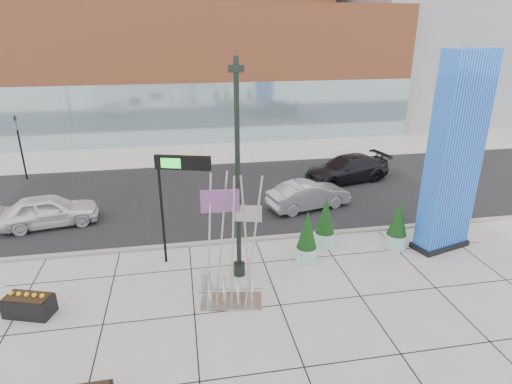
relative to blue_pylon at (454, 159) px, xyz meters
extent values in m
plane|color=#9E9991|center=(-9.00, -1.98, -4.07)|extent=(160.00, 160.00, 0.00)
cube|color=black|center=(-9.00, 8.02, -4.06)|extent=(80.00, 12.00, 0.02)
cube|color=gray|center=(-9.00, 2.02, -4.01)|extent=(80.00, 0.30, 0.12)
cube|color=#B05833|center=(-8.00, 25.02, 1.43)|extent=(34.00, 10.00, 11.00)
cube|color=#8CA5B2|center=(-8.00, 20.22, -1.57)|extent=(34.00, 0.60, 5.00)
cube|color=slate|center=(17.00, 30.02, 4.93)|extent=(20.00, 18.00, 18.00)
cube|color=#0B2BB3|center=(0.00, 0.00, 0.14)|extent=(2.51, 1.55, 8.42)
cube|color=black|center=(0.00, 0.00, -3.95)|extent=(2.74, 1.78, 0.23)
cylinder|color=black|center=(-9.13, -0.73, 0.08)|extent=(0.19, 0.19, 8.29)
cylinder|color=black|center=(-9.13, -0.73, -3.81)|extent=(0.46, 0.46, 0.52)
cube|color=black|center=(-9.13, -0.73, 3.81)|extent=(0.52, 0.23, 0.23)
cube|color=#B7BABC|center=(-9.67, -2.48, -4.04)|extent=(2.28, 1.40, 0.06)
cylinder|color=#B7BABC|center=(-10.35, -2.68, -1.63)|extent=(0.08, 0.08, 4.87)
cylinder|color=#B7BABC|center=(-9.96, -2.33, -1.63)|extent=(0.08, 0.08, 4.87)
cylinder|color=#B7BABC|center=(-9.57, -2.58, -1.63)|extent=(0.08, 0.08, 4.87)
cylinder|color=#B7BABC|center=(-9.13, -2.29, -1.63)|extent=(0.08, 0.08, 4.87)
cylinder|color=#B7BABC|center=(-8.89, -2.72, -1.63)|extent=(0.08, 0.08, 4.87)
torus|color=#B7BABC|center=(-10.40, -2.58, -3.60)|extent=(0.21, 0.89, 0.89)
torus|color=#B7BABC|center=(-9.91, -2.38, -3.60)|extent=(0.21, 0.89, 0.89)
torus|color=#B7BABC|center=(-9.43, -2.58, -3.60)|extent=(0.21, 0.89, 0.89)
torus|color=#B7BABC|center=(-8.94, -2.38, -3.60)|extent=(0.21, 0.89, 0.89)
cube|color=red|center=(-9.96, -2.48, -0.17)|extent=(1.27, 0.16, 0.78)
cube|color=#B7BABC|center=(-9.08, -2.38, -0.66)|extent=(0.95, 0.30, 0.58)
cylinder|color=gray|center=(-10.50, -1.50, -3.70)|extent=(0.37, 0.37, 0.72)
cylinder|color=black|center=(-12.00, 0.82, -1.78)|extent=(0.11, 0.11, 4.57)
cube|color=black|center=(-11.02, 0.82, 0.29)|extent=(2.14, 0.81, 0.54)
cube|color=#19D833|center=(-11.46, 0.70, 0.29)|extent=(0.74, 0.24, 0.38)
cylinder|color=#9ACFC5|center=(-2.00, 0.25, -3.74)|extent=(0.93, 0.93, 0.65)
cylinder|color=black|center=(-2.00, 0.25, -3.42)|extent=(0.85, 0.85, 0.06)
cone|color=black|center=(-2.00, 0.25, -2.58)|extent=(0.83, 0.83, 1.67)
cylinder|color=#9ACFC5|center=(-5.04, 1.02, -3.74)|extent=(0.92, 0.92, 0.64)
cylinder|color=black|center=(-5.04, 1.02, -3.42)|extent=(0.85, 0.85, 0.06)
cone|color=black|center=(-5.04, 1.02, -2.59)|extent=(0.83, 0.83, 1.66)
cylinder|color=#9ACFC5|center=(-6.23, -0.15, -3.75)|extent=(0.91, 0.91, 0.64)
cylinder|color=black|center=(-6.23, -0.15, -3.43)|extent=(0.84, 0.84, 0.05)
cone|color=black|center=(-6.23, -0.15, -2.61)|extent=(0.82, 0.82, 1.64)
cube|color=black|center=(-16.50, -1.95, -3.73)|extent=(1.75, 1.25, 0.68)
cube|color=black|center=(-16.50, -1.95, -3.37)|extent=(1.61, 1.11, 0.07)
imported|color=white|center=(-17.65, 5.40, -3.29)|extent=(4.83, 2.62, 1.56)
imported|color=#929498|center=(-4.52, 5.22, -3.33)|extent=(4.74, 2.64, 1.48)
imported|color=black|center=(-0.87, 9.02, -3.26)|extent=(5.92, 3.47, 1.61)
cylinder|color=black|center=(-21.00, 13.02, -2.47)|extent=(0.12, 0.12, 3.20)
imported|color=black|center=(-21.00, 13.02, -0.42)|extent=(0.15, 0.18, 0.90)
camera|label=1|loc=(-11.09, -15.24, 5.07)|focal=30.00mm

